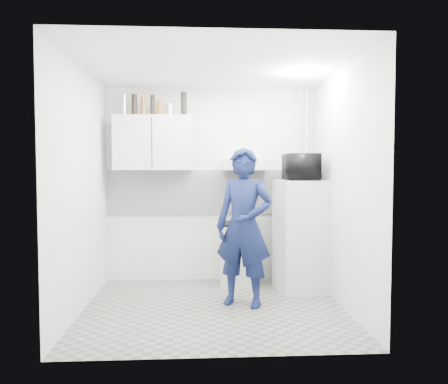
{
  "coord_description": "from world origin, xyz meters",
  "views": [
    {
      "loc": [
        -0.16,
        -4.67,
        1.51
      ],
      "look_at": [
        0.13,
        0.3,
        1.25
      ],
      "focal_mm": 35.0,
      "sensor_mm": 36.0,
      "label": 1
    }
  ],
  "objects": [
    {
      "name": "wall_left",
      "position": [
        -1.4,
        0.0,
        1.3
      ],
      "size": [
        0.0,
        2.6,
        2.6
      ],
      "primitive_type": "plane",
      "rotation": [
        1.57,
        0.0,
        1.57
      ],
      "color": "silver",
      "rests_on": "floor"
    },
    {
      "name": "ceiling_spot_fixture",
      "position": [
        1.0,
        0.2,
        2.57
      ],
      "size": [
        0.1,
        0.1,
        0.02
      ],
      "primitive_type": "cylinder",
      "color": "white",
      "rests_on": "ceiling"
    },
    {
      "name": "stove_top",
      "position": [
        0.35,
        1.0,
        0.79
      ],
      "size": [
        0.47,
        0.47,
        0.03
      ],
      "primitive_type": "cube",
      "color": "black",
      "rests_on": "stove"
    },
    {
      "name": "upper_cabinet",
      "position": [
        -0.75,
        1.07,
        1.85
      ],
      "size": [
        1.0,
        0.35,
        0.7
      ],
      "primitive_type": "cube",
      "color": "silver",
      "rests_on": "wall_back"
    },
    {
      "name": "saucepan",
      "position": [
        0.41,
        1.04,
        0.87
      ],
      "size": [
        0.2,
        0.2,
        0.11
      ],
      "primitive_type": "cylinder",
      "color": "silver",
      "rests_on": "stove_top"
    },
    {
      "name": "floor",
      "position": [
        0.0,
        0.0,
        0.0
      ],
      "size": [
        2.8,
        2.8,
        0.0
      ],
      "primitive_type": "plane",
      "color": "slate",
      "rests_on": "ground"
    },
    {
      "name": "pipe_b",
      "position": [
        1.18,
        1.17,
        1.3
      ],
      "size": [
        0.04,
        0.04,
        2.6
      ],
      "primitive_type": "cylinder",
      "color": "silver",
      "rests_on": "floor"
    },
    {
      "name": "range_hood",
      "position": [
        0.45,
        1.0,
        1.57
      ],
      "size": [
        0.6,
        0.5,
        0.14
      ],
      "primitive_type": "cube",
      "color": "silver",
      "rests_on": "wall_back"
    },
    {
      "name": "pipe_a",
      "position": [
        1.3,
        1.17,
        1.3
      ],
      "size": [
        0.05,
        0.05,
        2.6
      ],
      "primitive_type": "cylinder",
      "color": "silver",
      "rests_on": "floor"
    },
    {
      "name": "wall_back",
      "position": [
        0.0,
        1.25,
        1.3
      ],
      "size": [
        2.8,
        0.0,
        2.8
      ],
      "primitive_type": "plane",
      "rotation": [
        1.57,
        0.0,
        0.0
      ],
      "color": "silver",
      "rests_on": "floor"
    },
    {
      "name": "bottle_e",
      "position": [
        -0.35,
        1.07,
        2.36
      ],
      "size": [
        0.08,
        0.08,
        0.31
      ],
      "primitive_type": "cylinder",
      "color": "black",
      "rests_on": "upper_cabinet"
    },
    {
      "name": "canister_a",
      "position": [
        -0.66,
        1.07,
        2.3
      ],
      "size": [
        0.08,
        0.08,
        0.2
      ],
      "primitive_type": "cylinder",
      "color": "brown",
      "rests_on": "upper_cabinet"
    },
    {
      "name": "bottle_a",
      "position": [
        -1.12,
        1.07,
        2.34
      ],
      "size": [
        0.06,
        0.06,
        0.28
      ],
      "primitive_type": "cylinder",
      "color": "silver",
      "rests_on": "upper_cabinet"
    },
    {
      "name": "wall_right",
      "position": [
        1.4,
        0.0,
        1.3
      ],
      "size": [
        0.0,
        2.6,
        2.6
      ],
      "primitive_type": "plane",
      "rotation": [
        1.57,
        0.0,
        -1.57
      ],
      "color": "silver",
      "rests_on": "floor"
    },
    {
      "name": "person",
      "position": [
        0.34,
        0.1,
        0.87
      ],
      "size": [
        0.75,
        0.64,
        1.75
      ],
      "primitive_type": "imported",
      "rotation": [
        0.0,
        0.0,
        -0.41
      ],
      "color": "#0F183E",
      "rests_on": "floor"
    },
    {
      "name": "bottle_c",
      "position": [
        -0.88,
        1.07,
        2.32
      ],
      "size": [
        0.06,
        0.06,
        0.25
      ],
      "primitive_type": "cylinder",
      "color": "brown",
      "rests_on": "upper_cabinet"
    },
    {
      "name": "backsplash",
      "position": [
        0.0,
        1.24,
        1.2
      ],
      "size": [
        2.74,
        0.03,
        0.6
      ],
      "primitive_type": "cube",
      "color": "white",
      "rests_on": "wall_back"
    },
    {
      "name": "bottle_d",
      "position": [
        -0.75,
        1.07,
        2.33
      ],
      "size": [
        0.06,
        0.06,
        0.27
      ],
      "primitive_type": "cylinder",
      "color": "black",
      "rests_on": "upper_cabinet"
    },
    {
      "name": "stove",
      "position": [
        0.35,
        1.0,
        0.39
      ],
      "size": [
        0.49,
        0.49,
        0.78
      ],
      "primitive_type": "cube",
      "color": "silver",
      "rests_on": "floor"
    },
    {
      "name": "microwave",
      "position": [
        1.1,
        0.64,
        1.54
      ],
      "size": [
        0.6,
        0.42,
        0.32
      ],
      "primitive_type": "imported",
      "rotation": [
        0.0,
        0.0,
        1.53
      ],
      "color": "black",
      "rests_on": "fridge"
    },
    {
      "name": "fridge",
      "position": [
        1.1,
        0.64,
        0.69
      ],
      "size": [
        0.63,
        0.63,
        1.38
      ],
      "primitive_type": "cube",
      "rotation": [
        0.0,
        0.0,
        0.12
      ],
      "color": "silver",
      "rests_on": "floor"
    },
    {
      "name": "canister_b",
      "position": [
        -0.54,
        1.07,
        2.28
      ],
      "size": [
        0.08,
        0.08,
        0.16
      ],
      "primitive_type": "cylinder",
      "color": "silver",
      "rests_on": "upper_cabinet"
    },
    {
      "name": "ceiling",
      "position": [
        0.0,
        0.0,
        2.6
      ],
      "size": [
        2.8,
        2.8,
        0.0
      ],
      "primitive_type": "plane",
      "color": "white",
      "rests_on": "wall_back"
    },
    {
      "name": "bottle_b",
      "position": [
        -0.99,
        1.07,
        2.34
      ],
      "size": [
        0.07,
        0.07,
        0.28
      ],
      "primitive_type": "cylinder",
      "color": "black",
      "rests_on": "upper_cabinet"
    }
  ]
}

